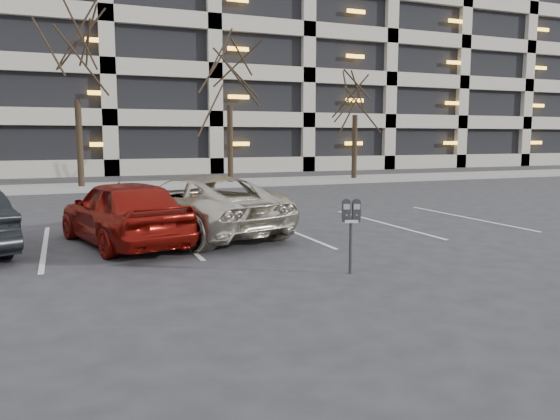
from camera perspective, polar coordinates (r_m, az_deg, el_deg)
name	(u,v)px	position (r m, az deg, el deg)	size (l,w,h in m)	color
ground	(268,252)	(11.03, -1.26, -4.41)	(140.00, 140.00, 0.00)	#28282B
sidewalk	(149,185)	(26.47, -13.51, 2.52)	(80.00, 4.00, 0.12)	gray
stall_lines	(176,237)	(12.84, -10.77, -2.81)	(16.90, 5.20, 0.00)	silver
parking_garage	(260,53)	(47.21, -2.09, 16.04)	(52.00, 20.00, 19.00)	black
tree_b	(75,43)	(26.44, -20.65, 15.98)	(3.88, 3.88, 8.82)	black
tree_c	(229,56)	(27.52, -5.34, 15.71)	(3.78, 3.78, 8.58)	black
tree_d	(356,75)	(30.18, 7.92, 13.84)	(3.43, 3.43, 7.79)	black
parking_meter	(351,218)	(9.21, 7.44, -0.79)	(0.34, 0.22, 1.25)	black
suv_silver	(197,205)	(13.05, -8.62, 0.53)	(3.80, 5.60, 1.43)	beige
car_red	(123,212)	(12.09, -16.06, -0.17)	(1.71, 4.24, 1.45)	maroon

